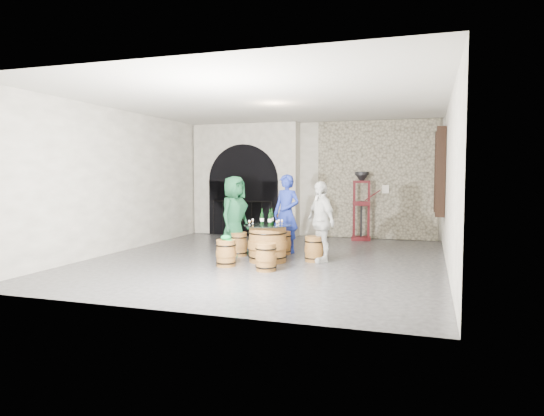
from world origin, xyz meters
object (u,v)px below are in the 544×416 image
(wine_bottle_left, at_px, (262,218))
(barrel_stool_far, at_px, (282,243))
(wine_bottle_center, at_px, (270,219))
(side_barrel, at_px, (284,227))
(barrel_table, at_px, (268,243))
(barrel_stool_near_left, at_px, (226,253))
(person_green, at_px, (234,216))
(wine_bottle_right, at_px, (272,218))
(barrel_stool_near_right, at_px, (266,257))
(person_white, at_px, (321,221))
(barrel_stool_left, at_px, (238,244))
(person_blue, at_px, (286,214))
(barrel_stool_right, at_px, (314,249))
(corking_press, at_px, (362,200))

(wine_bottle_left, bearing_deg, barrel_stool_far, 82.03)
(wine_bottle_center, relative_size, side_barrel, 0.49)
(barrel_table, xyz_separation_m, barrel_stool_far, (0.03, 0.93, -0.12))
(barrel_stool_near_left, xyz_separation_m, wine_bottle_left, (0.49, 0.68, 0.62))
(person_green, distance_m, wine_bottle_right, 1.06)
(barrel_stool_near_right, xyz_separation_m, wine_bottle_center, (-0.18, 0.78, 0.62))
(wine_bottle_right, bearing_deg, person_white, 13.11)
(wine_bottle_center, bearing_deg, side_barrel, 102.08)
(barrel_stool_near_left, xyz_separation_m, wine_bottle_center, (0.68, 0.60, 0.62))
(barrel_stool_left, distance_m, side_barrel, 2.87)
(barrel_stool_far, bearing_deg, wine_bottle_right, -88.87)
(person_blue, distance_m, side_barrel, 2.29)
(barrel_stool_left, xyz_separation_m, side_barrel, (0.16, 2.87, 0.08))
(barrel_stool_right, distance_m, barrel_stool_near_left, 1.80)
(barrel_stool_left, distance_m, barrel_stool_near_left, 1.19)
(barrel_stool_near_left, relative_size, person_white, 0.31)
(barrel_table, bearing_deg, wine_bottle_left, -160.47)
(person_green, bearing_deg, barrel_stool_left, -107.43)
(barrel_stool_far, height_order, barrel_stool_near_left, same)
(barrel_stool_left, xyz_separation_m, person_blue, (0.85, 0.75, 0.62))
(barrel_stool_right, bearing_deg, wine_bottle_center, -152.16)
(person_white, distance_m, wine_bottle_center, 1.03)
(barrel_stool_near_left, bearing_deg, barrel_stool_left, 100.37)
(person_green, xyz_separation_m, side_barrel, (0.28, 2.80, -0.53))
(barrel_stool_near_right, bearing_deg, barrel_stool_far, 97.41)
(wine_bottle_center, distance_m, corking_press, 4.11)
(person_white, xyz_separation_m, wine_bottle_left, (-1.11, -0.39, 0.07))
(person_green, xyz_separation_m, wine_bottle_right, (0.98, -0.40, 0.02))
(barrel_stool_right, bearing_deg, corking_press, 82.21)
(corking_press, bearing_deg, wine_bottle_right, -115.74)
(barrel_table, relative_size, barrel_stool_near_right, 1.90)
(barrel_table, xyz_separation_m, wine_bottle_left, (-0.11, -0.04, 0.51))
(barrel_stool_right, xyz_separation_m, corking_press, (0.48, 3.48, 0.80))
(barrel_stool_near_right, height_order, side_barrel, side_barrel)
(person_white, bearing_deg, wine_bottle_right, -118.27)
(barrel_table, height_order, side_barrel, barrel_table)
(barrel_table, relative_size, barrel_stool_left, 1.90)
(person_blue, relative_size, side_barrel, 2.66)
(barrel_stool_left, bearing_deg, barrel_stool_right, -5.10)
(person_blue, relative_size, person_white, 1.09)
(barrel_stool_right, xyz_separation_m, person_green, (-1.81, 0.22, 0.60))
(barrel_stool_far, distance_m, corking_press, 3.25)
(barrel_stool_near_right, xyz_separation_m, person_green, (-1.20, 1.42, 0.60))
(barrel_stool_near_left, distance_m, corking_press, 4.98)
(person_blue, bearing_deg, corking_press, 80.60)
(person_blue, xyz_separation_m, wine_bottle_left, (-0.14, -1.25, -0.00))
(barrel_stool_left, height_order, barrel_stool_right, same)
(barrel_stool_far, xyz_separation_m, person_white, (0.97, -0.58, 0.55))
(barrel_stool_near_right, xyz_separation_m, person_blue, (-0.23, 2.10, 0.62))
(wine_bottle_left, height_order, wine_bottle_right, same)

